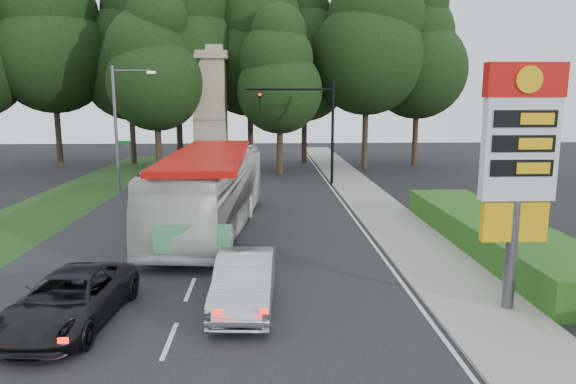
{
  "coord_description": "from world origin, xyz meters",
  "views": [
    {
      "loc": [
        2.43,
        -11.42,
        5.88
      ],
      "look_at": [
        3.29,
        9.06,
        2.2
      ],
      "focal_mm": 32.0,
      "sensor_mm": 36.0,
      "label": 1
    }
  ],
  "objects_px": {
    "streetlight_signs": "(119,123)",
    "transit_bus": "(211,191)",
    "gas_station_pylon": "(519,154)",
    "traffic_signal_mast": "(314,118)",
    "suv_charcoal": "(70,299)",
    "sedan_silver": "(245,281)",
    "monument": "(210,110)"
  },
  "relations": [
    {
      "from": "gas_station_pylon",
      "to": "suv_charcoal",
      "type": "distance_m",
      "value": 12.58
    },
    {
      "from": "traffic_signal_mast",
      "to": "sedan_silver",
      "type": "relative_size",
      "value": 1.56
    },
    {
      "from": "gas_station_pylon",
      "to": "sedan_silver",
      "type": "distance_m",
      "value": 8.31
    },
    {
      "from": "gas_station_pylon",
      "to": "streetlight_signs",
      "type": "height_order",
      "value": "streetlight_signs"
    },
    {
      "from": "streetlight_signs",
      "to": "traffic_signal_mast",
      "type": "bearing_deg",
      "value": 8.92
    },
    {
      "from": "gas_station_pylon",
      "to": "suv_charcoal",
      "type": "height_order",
      "value": "gas_station_pylon"
    },
    {
      "from": "streetlight_signs",
      "to": "transit_bus",
      "type": "bearing_deg",
      "value": -56.42
    },
    {
      "from": "traffic_signal_mast",
      "to": "suv_charcoal",
      "type": "height_order",
      "value": "traffic_signal_mast"
    },
    {
      "from": "gas_station_pylon",
      "to": "sedan_silver",
      "type": "relative_size",
      "value": 1.48
    },
    {
      "from": "sedan_silver",
      "to": "traffic_signal_mast",
      "type": "bearing_deg",
      "value": 82.2
    },
    {
      "from": "traffic_signal_mast",
      "to": "streetlight_signs",
      "type": "height_order",
      "value": "streetlight_signs"
    },
    {
      "from": "transit_bus",
      "to": "monument",
      "type": "bearing_deg",
      "value": 101.82
    },
    {
      "from": "monument",
      "to": "transit_bus",
      "type": "xyz_separation_m",
      "value": [
        1.89,
        -18.35,
        -3.3
      ]
    },
    {
      "from": "streetlight_signs",
      "to": "transit_bus",
      "type": "distance_m",
      "value": 12.71
    },
    {
      "from": "monument",
      "to": "suv_charcoal",
      "type": "bearing_deg",
      "value": -91.62
    },
    {
      "from": "gas_station_pylon",
      "to": "monument",
      "type": "xyz_separation_m",
      "value": [
        -11.2,
        28.01,
        0.66
      ]
    },
    {
      "from": "traffic_signal_mast",
      "to": "monument",
      "type": "relative_size",
      "value": 0.72
    },
    {
      "from": "monument",
      "to": "suv_charcoal",
      "type": "relative_size",
      "value": 2.02
    },
    {
      "from": "gas_station_pylon",
      "to": "streetlight_signs",
      "type": "relative_size",
      "value": 0.86
    },
    {
      "from": "traffic_signal_mast",
      "to": "streetlight_signs",
      "type": "relative_size",
      "value": 0.9
    },
    {
      "from": "streetlight_signs",
      "to": "suv_charcoal",
      "type": "height_order",
      "value": "streetlight_signs"
    },
    {
      "from": "transit_bus",
      "to": "sedan_silver",
      "type": "height_order",
      "value": "transit_bus"
    },
    {
      "from": "traffic_signal_mast",
      "to": "sedan_silver",
      "type": "height_order",
      "value": "traffic_signal_mast"
    },
    {
      "from": "gas_station_pylon",
      "to": "transit_bus",
      "type": "height_order",
      "value": "gas_station_pylon"
    },
    {
      "from": "transit_bus",
      "to": "suv_charcoal",
      "type": "relative_size",
      "value": 2.6
    },
    {
      "from": "gas_station_pylon",
      "to": "traffic_signal_mast",
      "type": "distance_m",
      "value": 22.29
    },
    {
      "from": "transit_bus",
      "to": "suv_charcoal",
      "type": "xyz_separation_m",
      "value": [
        -2.69,
        -10.01,
        -1.11
      ]
    },
    {
      "from": "monument",
      "to": "sedan_silver",
      "type": "xyz_separation_m",
      "value": [
        3.78,
        -27.35,
        -4.34
      ]
    },
    {
      "from": "gas_station_pylon",
      "to": "monument",
      "type": "bearing_deg",
      "value": 111.8
    },
    {
      "from": "gas_station_pylon",
      "to": "sedan_silver",
      "type": "bearing_deg",
      "value": 174.98
    },
    {
      "from": "sedan_silver",
      "to": "suv_charcoal",
      "type": "bearing_deg",
      "value": -165.09
    },
    {
      "from": "gas_station_pylon",
      "to": "traffic_signal_mast",
      "type": "bearing_deg",
      "value": 99.09
    }
  ]
}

